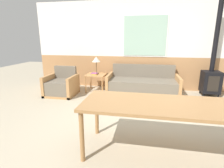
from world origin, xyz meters
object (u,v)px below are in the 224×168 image
at_px(armchair, 62,86).
at_px(side_table, 96,77).
at_px(table_lamp, 96,60).
at_px(dining_table, 165,108).
at_px(wood_stove, 212,74).
at_px(couch, 142,85).

relative_size(armchair, side_table, 1.43).
height_order(armchair, table_lamp, table_lamp).
distance_m(armchair, table_lamp, 1.28).
xyz_separation_m(armchair, side_table, (0.86, 0.57, 0.19)).
relative_size(armchair, dining_table, 0.37).
height_order(side_table, wood_stove, wood_stove).
bearing_deg(side_table, table_lamp, 95.61).
relative_size(table_lamp, wood_stove, 0.20).
xyz_separation_m(couch, table_lamp, (-1.41, 0.08, 0.69)).
bearing_deg(table_lamp, couch, -3.43).
distance_m(couch, side_table, 1.42).
xyz_separation_m(couch, armchair, (-2.26, -0.59, 0.01)).
bearing_deg(side_table, couch, 0.64).
height_order(couch, wood_stove, wood_stove).
distance_m(side_table, dining_table, 3.28).
distance_m(table_lamp, wood_stove, 3.29).
bearing_deg(table_lamp, dining_table, -58.79).
relative_size(couch, dining_table, 0.93).
xyz_separation_m(armchair, dining_table, (2.60, -2.20, 0.43)).
relative_size(armchair, wood_stove, 0.32).
height_order(side_table, table_lamp, table_lamp).
relative_size(couch, armchair, 2.50).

